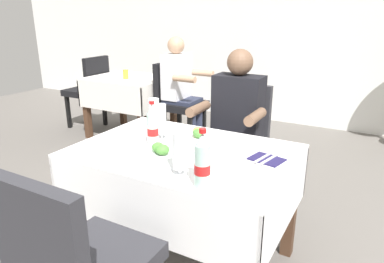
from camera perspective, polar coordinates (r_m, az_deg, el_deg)
back_wall at (r=5.07m, az=20.09°, el=17.13°), size 11.00×0.12×2.93m
main_dining_table at (r=2.09m, az=-1.34°, el=-7.23°), size 1.23×0.87×0.75m
chair_far_diner_seat at (r=2.79m, az=7.24°, el=-1.28°), size 0.44×0.50×0.97m
chair_near_camera_side at (r=1.56m, az=-17.77°, el=-19.51°), size 0.44×0.50×0.97m
seated_diner_far at (r=2.64m, az=6.92°, el=1.14°), size 0.50×0.46×1.26m
plate_near_camera at (r=1.92m, az=-4.80°, el=-3.54°), size 0.25×0.25×0.07m
plate_far_diner at (r=2.22m, az=0.85°, el=-0.53°), size 0.25×0.25×0.07m
beer_glass_left at (r=1.67m, az=-2.07°, el=-3.41°), size 0.07×0.07×0.22m
beer_glass_middle at (r=2.29m, az=-6.18°, el=2.72°), size 0.07×0.07×0.23m
beer_glass_right at (r=2.17m, az=-4.97°, el=1.59°), size 0.07×0.07×0.22m
cola_bottle_primary at (r=1.55m, az=1.69°, el=-5.04°), size 0.07×0.07×0.28m
cola_bottle_secondary at (r=2.05m, az=-6.40°, el=0.78°), size 0.07×0.07×0.27m
napkin_cutlery_set at (r=1.92m, az=12.01°, el=-4.39°), size 0.19×0.20×0.01m
background_dining_table at (r=4.48m, az=-10.01°, el=6.30°), size 0.97×0.80×0.75m
background_chair_left at (r=4.94m, az=-16.31°, el=6.83°), size 0.50×0.44×0.97m
background_chair_right at (r=4.10m, az=-2.40°, el=5.26°), size 0.50×0.44×0.97m
background_patron at (r=4.04m, az=-1.83°, el=7.35°), size 0.46×0.50×1.26m
background_table_tumbler at (r=4.33m, az=-10.70°, el=9.10°), size 0.06×0.06×0.11m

